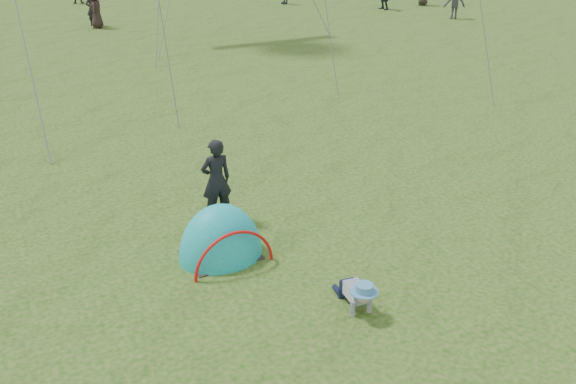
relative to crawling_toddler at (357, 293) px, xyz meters
name	(u,v)px	position (x,y,z in m)	size (l,w,h in m)	color
ground	(301,297)	(-0.64, 0.68, -0.30)	(140.00, 140.00, 0.00)	#124308
crawling_toddler	(357,293)	(0.00, 0.00, 0.00)	(0.55, 0.79, 0.60)	black
popup_tent	(221,256)	(-1.36, 2.49, -0.30)	(1.56, 1.29, 2.02)	#078A93
standing_adult	(216,180)	(-0.89, 3.92, 0.55)	(0.62, 0.41, 1.70)	black
crowd_person_0	(92,9)	(0.86, 26.47, 0.51)	(0.59, 0.39, 1.62)	black
crowd_person_3	(455,2)	(18.31, 20.15, 0.56)	(1.11, 0.64, 1.72)	#2C2D38
crowd_person_10	(96,9)	(0.91, 25.72, 0.58)	(0.86, 0.56, 1.76)	black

